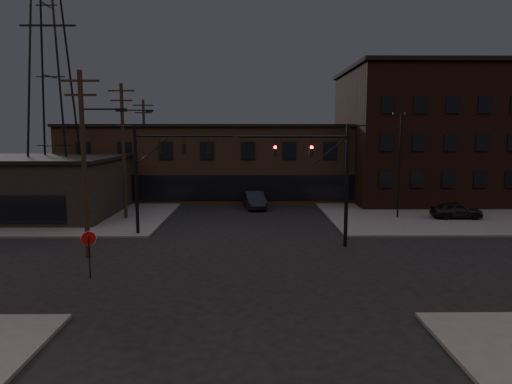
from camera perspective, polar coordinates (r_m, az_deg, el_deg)
ground at (r=25.88m, az=-1.26°, el=-9.30°), size 140.00×140.00×0.00m
sidewalk_ne at (r=52.10m, az=24.01°, el=-1.33°), size 30.00×30.00×0.15m
sidewalk_nw at (r=52.34m, az=-25.83°, el=-1.39°), size 30.00×30.00×0.15m
building_row at (r=52.89m, az=-0.94°, el=3.72°), size 40.00×12.00×8.00m
building_right at (r=55.23m, az=22.67°, el=6.42°), size 22.00×16.00×14.00m
building_left at (r=45.82m, az=-26.91°, el=0.44°), size 16.00×12.00×5.00m
traffic_signal_near at (r=29.82m, az=9.16°, el=2.50°), size 7.12×0.24×8.00m
traffic_signal_far at (r=33.61m, az=-12.68°, el=3.10°), size 7.12×0.24×8.00m
stop_sign at (r=24.90m, az=-20.18°, el=-6.05°), size 0.72×0.33×2.48m
utility_pole_near at (r=28.54m, az=-20.60°, el=3.78°), size 3.70×0.28×11.00m
utility_pole_mid at (r=40.26m, az=-16.15°, el=5.27°), size 3.70×0.28×11.50m
utility_pole_far at (r=52.16m, az=-13.76°, el=5.42°), size 2.20×0.28×11.00m
transmission_tower at (r=46.79m, az=-24.29°, el=13.01°), size 7.00×7.00×25.00m
lot_light_a at (r=40.86m, az=17.55°, el=4.39°), size 1.50×0.28×9.14m
lot_light_b at (r=47.65m, az=22.57°, el=4.56°), size 1.50×0.28×9.14m
parked_car_lot_a at (r=42.58m, az=23.78°, el=-2.09°), size 4.24×1.82×1.43m
parked_car_lot_b at (r=54.11m, az=21.48°, el=-0.06°), size 5.02×2.39×1.41m
car_crossing at (r=45.07m, az=-0.17°, el=-0.98°), size 2.47×5.30×1.68m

